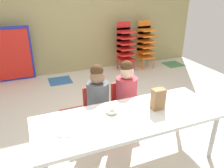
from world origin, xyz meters
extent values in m
cube|color=silver|center=(0.00, 0.00, -0.01)|extent=(5.70, 4.54, 0.02)
cube|color=#336BB2|center=(-0.45, 1.80, 0.00)|extent=(0.43, 0.43, 0.00)
cube|color=#B24C47|center=(-0.45, 0.45, 0.00)|extent=(0.43, 0.43, 0.00)
cube|color=#478C51|center=(2.25, 1.80, 0.00)|extent=(0.43, 0.43, 0.00)
cube|color=silver|center=(0.90, 1.80, 0.00)|extent=(0.43, 0.43, 0.00)
cube|color=tan|center=(0.00, 2.27, 1.31)|extent=(5.70, 0.10, 2.63)
cube|color=white|center=(-0.16, -0.68, 0.54)|extent=(1.86, 0.68, 0.04)
cylinder|color=#B2B2B7|center=(0.69, -0.96, 0.26)|extent=(0.05, 0.05, 0.53)
cylinder|color=#B2B2B7|center=(-1.01, -0.40, 0.26)|extent=(0.05, 0.05, 0.53)
cylinder|color=#B2B2B7|center=(0.69, -0.40, 0.26)|extent=(0.05, 0.05, 0.53)
cube|color=red|center=(-0.30, -0.12, 0.30)|extent=(0.32, 0.30, 0.03)
cube|color=red|center=(-0.30, 0.03, 0.45)|extent=(0.29, 0.02, 0.30)
cylinder|color=#4C5156|center=(-0.30, -0.12, 0.52)|extent=(0.34, 0.34, 0.38)
sphere|color=#8C664C|center=(-0.30, -0.12, 0.78)|extent=(0.17, 0.17, 0.17)
sphere|color=#472D19|center=(-0.30, -0.11, 0.85)|extent=(0.15, 0.15, 0.15)
cylinder|color=red|center=(-0.44, -0.25, 0.15)|extent=(0.02, 0.02, 0.28)
cylinder|color=red|center=(-0.16, -0.25, 0.15)|extent=(0.02, 0.02, 0.28)
cylinder|color=red|center=(-0.44, 0.01, 0.15)|extent=(0.02, 0.02, 0.28)
cylinder|color=red|center=(-0.16, 0.01, 0.15)|extent=(0.02, 0.02, 0.28)
cube|color=red|center=(0.08, -0.12, 0.30)|extent=(0.32, 0.30, 0.03)
cube|color=red|center=(0.08, 0.03, 0.45)|extent=(0.29, 0.02, 0.30)
cylinder|color=#BF3F4C|center=(0.08, -0.12, 0.52)|extent=(0.30, 0.30, 0.38)
sphere|color=beige|center=(0.08, -0.12, 0.78)|extent=(0.17, 0.17, 0.17)
sphere|color=#472D19|center=(0.08, -0.11, 0.85)|extent=(0.15, 0.15, 0.15)
cylinder|color=red|center=(-0.06, -0.25, 0.15)|extent=(0.02, 0.02, 0.28)
cylinder|color=red|center=(0.22, -0.25, 0.15)|extent=(0.02, 0.02, 0.28)
cylinder|color=red|center=(-0.06, 0.01, 0.15)|extent=(0.02, 0.02, 0.28)
cylinder|color=red|center=(0.22, 0.01, 0.15)|extent=(0.02, 0.02, 0.28)
cube|color=red|center=(1.00, 1.85, 0.26)|extent=(0.32, 0.30, 0.03)
cube|color=red|center=(1.00, 1.99, 0.35)|extent=(0.30, 0.02, 0.18)
cube|color=red|center=(1.00, 1.85, 0.38)|extent=(0.32, 0.30, 0.03)
cube|color=red|center=(1.00, 1.99, 0.47)|extent=(0.30, 0.02, 0.18)
cube|color=red|center=(1.00, 1.85, 0.50)|extent=(0.32, 0.30, 0.03)
cube|color=red|center=(1.00, 1.99, 0.59)|extent=(0.30, 0.02, 0.18)
cube|color=red|center=(1.00, 1.85, 0.62)|extent=(0.32, 0.30, 0.03)
cube|color=red|center=(1.00, 1.99, 0.71)|extent=(0.30, 0.02, 0.18)
cube|color=red|center=(1.00, 1.85, 0.74)|extent=(0.32, 0.30, 0.03)
cube|color=red|center=(1.00, 1.99, 0.83)|extent=(0.30, 0.02, 0.18)
cube|color=red|center=(1.00, 1.85, 0.86)|extent=(0.32, 0.30, 0.03)
cube|color=red|center=(1.00, 1.99, 0.95)|extent=(0.30, 0.02, 0.18)
cylinder|color=red|center=(0.86, 1.72, 0.13)|extent=(0.02, 0.02, 0.26)
cylinder|color=red|center=(1.14, 1.72, 0.13)|extent=(0.02, 0.02, 0.26)
cylinder|color=red|center=(0.86, 1.98, 0.13)|extent=(0.02, 0.02, 0.26)
cylinder|color=red|center=(1.14, 1.98, 0.13)|extent=(0.02, 0.02, 0.26)
cube|color=orange|center=(1.51, 1.85, 0.26)|extent=(0.32, 0.30, 0.03)
cube|color=orange|center=(1.51, 1.99, 0.35)|extent=(0.30, 0.02, 0.18)
cube|color=orange|center=(1.51, 1.85, 0.38)|extent=(0.32, 0.30, 0.03)
cube|color=orange|center=(1.51, 1.99, 0.47)|extent=(0.30, 0.02, 0.18)
cube|color=orange|center=(1.51, 1.85, 0.50)|extent=(0.32, 0.30, 0.03)
cube|color=orange|center=(1.51, 1.99, 0.59)|extent=(0.30, 0.02, 0.18)
cube|color=orange|center=(1.51, 1.85, 0.62)|extent=(0.32, 0.30, 0.03)
cube|color=orange|center=(1.51, 1.99, 0.71)|extent=(0.30, 0.02, 0.18)
cube|color=orange|center=(1.51, 1.85, 0.74)|extent=(0.32, 0.30, 0.03)
cube|color=orange|center=(1.51, 1.99, 0.83)|extent=(0.30, 0.02, 0.18)
cube|color=orange|center=(1.51, 1.85, 0.86)|extent=(0.32, 0.30, 0.03)
cube|color=orange|center=(1.51, 1.99, 0.95)|extent=(0.30, 0.02, 0.18)
cylinder|color=orange|center=(1.37, 1.72, 0.13)|extent=(0.02, 0.02, 0.26)
cylinder|color=orange|center=(1.65, 1.72, 0.13)|extent=(0.02, 0.02, 0.26)
cylinder|color=orange|center=(1.37, 1.98, 0.13)|extent=(0.02, 0.02, 0.26)
cylinder|color=orange|center=(1.65, 1.98, 0.13)|extent=(0.02, 0.02, 0.26)
cube|color=#1E33BF|center=(-1.33, 2.08, 0.54)|extent=(0.90, 0.28, 1.09)
cube|color=red|center=(-1.33, 2.05, 0.54)|extent=(0.83, 0.23, 0.99)
cube|color=#9E754C|center=(0.17, -0.66, 0.67)|extent=(0.13, 0.09, 0.22)
cylinder|color=white|center=(-0.30, -0.58, 0.57)|extent=(0.18, 0.18, 0.01)
cylinder|color=white|center=(-0.79, -0.71, 0.57)|extent=(0.18, 0.18, 0.01)
torus|color=white|center=(-0.30, -0.58, 0.59)|extent=(0.12, 0.12, 0.03)
camera|label=1|loc=(-1.01, -2.32, 1.72)|focal=35.37mm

